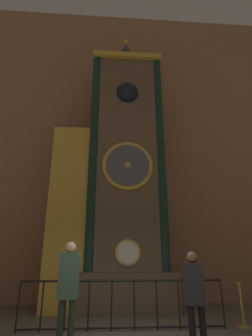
{
  "coord_description": "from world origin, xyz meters",
  "views": [
    {
      "loc": [
        -0.4,
        -4.92,
        1.54
      ],
      "look_at": [
        0.24,
        3.92,
        4.56
      ],
      "focal_mm": 28.0,
      "sensor_mm": 36.0,
      "label": 1
    }
  ],
  "objects": [
    {
      "name": "cathedral_back_wall",
      "position": [
        -0.09,
        5.18,
        6.44
      ],
      "size": [
        24.0,
        0.32,
        12.89
      ],
      "color": "#936B4C",
      "rests_on": "ground_plane"
    },
    {
      "name": "clock_tower",
      "position": [
        -0.13,
        3.89,
        4.29
      ],
      "size": [
        4.01,
        1.84,
        10.35
      ],
      "color": "brown",
      "rests_on": "ground_plane"
    },
    {
      "name": "railing_fence",
      "position": [
        0.01,
        1.67,
        0.58
      ],
      "size": [
        4.68,
        0.05,
        1.04
      ],
      "color": "black",
      "rests_on": "ground_plane"
    },
    {
      "name": "visitor_near",
      "position": [
        -1.05,
        0.11,
        1.08
      ],
      "size": [
        0.34,
        0.23,
        1.8
      ],
      "rotation": [
        0.0,
        0.0,
        -0.02
      ],
      "color": "#213427",
      "rests_on": "ground_plane"
    },
    {
      "name": "visitor_far",
      "position": [
        1.11,
        -0.16,
        0.98
      ],
      "size": [
        0.39,
        0.32,
        1.63
      ],
      "rotation": [
        0.0,
        0.0,
        -0.33
      ],
      "color": "black",
      "rests_on": "ground_plane"
    },
    {
      "name": "stanchion_post",
      "position": [
        2.82,
        1.75,
        0.31
      ],
      "size": [
        0.28,
        0.28,
        0.96
      ],
      "color": "#B28E33",
      "rests_on": "ground_plane"
    }
  ]
}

